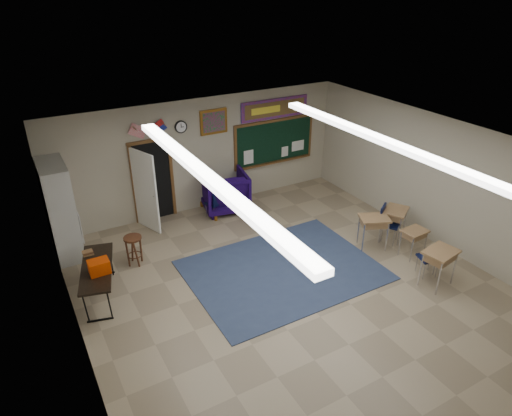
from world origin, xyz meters
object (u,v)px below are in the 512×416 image
student_desk_front_left (373,231)px  folding_table (99,280)px  wingback_armchair (224,191)px  student_desk_front_right (394,222)px  wooden_stool (134,250)px

student_desk_front_left → folding_table: (-5.95, 1.25, -0.06)m
wingback_armchair → student_desk_front_right: (2.87, -3.40, -0.10)m
folding_table → wooden_stool: 1.22m
folding_table → wooden_stool: (0.92, 0.80, -0.03)m
wingback_armchair → folding_table: (-3.82, -2.21, -0.16)m
wingback_armchair → student_desk_front_left: size_ratio=1.47×
folding_table → wooden_stool: bearing=55.7°
folding_table → wooden_stool: folding_table is taller
student_desk_front_left → wooden_stool: size_ratio=1.18×
student_desk_front_right → wooden_stool: (-5.76, 1.99, -0.08)m
student_desk_front_left → wooden_stool: 5.43m
wingback_armchair → wooden_stool: size_ratio=1.74×
student_desk_front_right → folding_table: 6.79m
student_desk_front_left → wingback_armchair: bearing=146.6°
wingback_armchair → student_desk_front_right: bearing=141.5°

